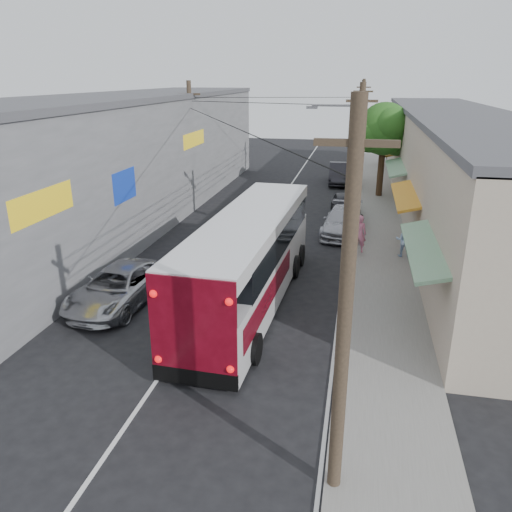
{
  "coord_description": "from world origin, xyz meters",
  "views": [
    {
      "loc": [
        5.27,
        -10.47,
        8.23
      ],
      "look_at": [
        1.5,
        7.76,
        1.51
      ],
      "focal_mm": 35.0,
      "sensor_mm": 36.0,
      "label": 1
    }
  ],
  "objects_px": {
    "jeepney": "(118,287)",
    "pedestrian_far": "(404,240)",
    "parked_car_mid": "(345,205)",
    "pedestrian_near": "(359,234)",
    "parked_suv": "(343,221)",
    "parked_car_far": "(340,173)",
    "coach_bus": "(250,258)"
  },
  "relations": [
    {
      "from": "jeepney",
      "to": "pedestrian_far",
      "type": "bearing_deg",
      "value": 38.46
    },
    {
      "from": "parked_car_mid",
      "to": "pedestrian_far",
      "type": "relative_size",
      "value": 2.62
    },
    {
      "from": "jeepney",
      "to": "pedestrian_far",
      "type": "relative_size",
      "value": 3.17
    },
    {
      "from": "jeepney",
      "to": "pedestrian_near",
      "type": "height_order",
      "value": "pedestrian_near"
    },
    {
      "from": "parked_suv",
      "to": "parked_car_far",
      "type": "bearing_deg",
      "value": 97.36
    },
    {
      "from": "coach_bus",
      "to": "parked_car_mid",
      "type": "bearing_deg",
      "value": 79.18
    },
    {
      "from": "parked_car_mid",
      "to": "parked_suv",
      "type": "bearing_deg",
      "value": -95.27
    },
    {
      "from": "coach_bus",
      "to": "parked_suv",
      "type": "height_order",
      "value": "coach_bus"
    },
    {
      "from": "parked_suv",
      "to": "pedestrian_near",
      "type": "xyz_separation_m",
      "value": [
        0.91,
        -3.2,
        0.33
      ]
    },
    {
      "from": "parked_suv",
      "to": "parked_car_mid",
      "type": "relative_size",
      "value": 1.17
    },
    {
      "from": "parked_suv",
      "to": "pedestrian_near",
      "type": "relative_size",
      "value": 2.67
    },
    {
      "from": "coach_bus",
      "to": "parked_suv",
      "type": "xyz_separation_m",
      "value": [
        3.1,
        9.63,
        -1.07
      ]
    },
    {
      "from": "pedestrian_near",
      "to": "parked_suv",
      "type": "bearing_deg",
      "value": -70.16
    },
    {
      "from": "parked_car_mid",
      "to": "parked_car_far",
      "type": "bearing_deg",
      "value": 89.19
    },
    {
      "from": "coach_bus",
      "to": "parked_car_far",
      "type": "height_order",
      "value": "coach_bus"
    },
    {
      "from": "coach_bus",
      "to": "jeepney",
      "type": "xyz_separation_m",
      "value": [
        -4.86,
        -1.25,
        -1.08
      ]
    },
    {
      "from": "parked_car_mid",
      "to": "pedestrian_far",
      "type": "distance_m",
      "value": 7.67
    },
    {
      "from": "coach_bus",
      "to": "parked_suv",
      "type": "bearing_deg",
      "value": 74.47
    },
    {
      "from": "parked_car_mid",
      "to": "parked_car_far",
      "type": "relative_size",
      "value": 0.85
    },
    {
      "from": "coach_bus",
      "to": "parked_car_far",
      "type": "xyz_separation_m",
      "value": [
        2.3,
        23.54,
        -0.97
      ]
    },
    {
      "from": "jeepney",
      "to": "pedestrian_near",
      "type": "xyz_separation_m",
      "value": [
        8.86,
        7.68,
        0.33
      ]
    },
    {
      "from": "parked_suv",
      "to": "parked_car_mid",
      "type": "bearing_deg",
      "value": 94.07
    },
    {
      "from": "coach_bus",
      "to": "pedestrian_far",
      "type": "bearing_deg",
      "value": 47.9
    },
    {
      "from": "parked_suv",
      "to": "pedestrian_far",
      "type": "bearing_deg",
      "value": -44.54
    },
    {
      "from": "parked_suv",
      "to": "parked_car_mid",
      "type": "distance_m",
      "value": 3.65
    },
    {
      "from": "parked_car_mid",
      "to": "jeepney",
      "type": "bearing_deg",
      "value": -123.98
    },
    {
      "from": "jeepney",
      "to": "pedestrian_far",
      "type": "distance_m",
      "value": 13.27
    },
    {
      "from": "parked_suv",
      "to": "coach_bus",
      "type": "bearing_deg",
      "value": -103.79
    },
    {
      "from": "coach_bus",
      "to": "pedestrian_near",
      "type": "relative_size",
      "value": 6.54
    },
    {
      "from": "parked_car_far",
      "to": "coach_bus",
      "type": "bearing_deg",
      "value": -98.2
    },
    {
      "from": "pedestrian_near",
      "to": "pedestrian_far",
      "type": "bearing_deg",
      "value": 178.49
    },
    {
      "from": "coach_bus",
      "to": "parked_car_mid",
      "type": "xyz_separation_m",
      "value": [
        3.1,
        13.28,
        -1.07
      ]
    }
  ]
}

